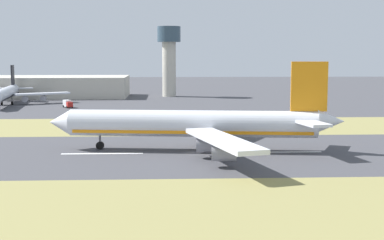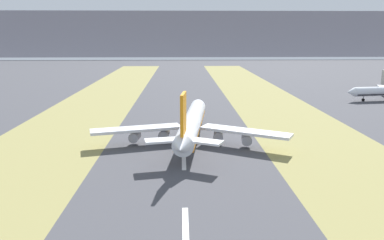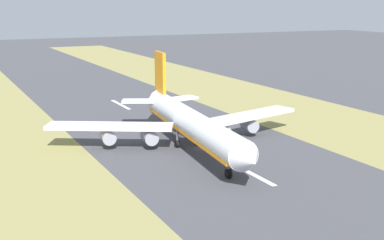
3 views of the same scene
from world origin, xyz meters
TOP-DOWN VIEW (x-y plane):
  - ground_plane at (0.00, 0.00)m, footprint 800.00×800.00m
  - grass_median_west at (-45.00, 0.00)m, footprint 40.00×600.00m
  - centreline_dash_near at (0.00, -59.44)m, footprint 1.20×18.00m
  - centreline_dash_mid at (0.00, -19.44)m, footprint 1.20×18.00m
  - centreline_dash_far at (0.00, 20.56)m, footprint 1.20×18.00m
  - airplane_main_jet at (2.72, -1.33)m, footprint 63.69×67.18m

SIDE VIEW (x-z plane):
  - ground_plane at x=0.00m, z-range 0.00..0.00m
  - grass_median_west at x=-45.00m, z-range 0.00..0.01m
  - centreline_dash_near at x=0.00m, z-range 0.00..0.01m
  - centreline_dash_mid at x=0.00m, z-range 0.00..0.01m
  - centreline_dash_far at x=0.00m, z-range 0.00..0.01m
  - airplane_main_jet at x=2.72m, z-range -4.08..16.12m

